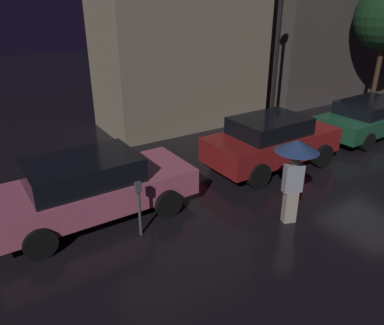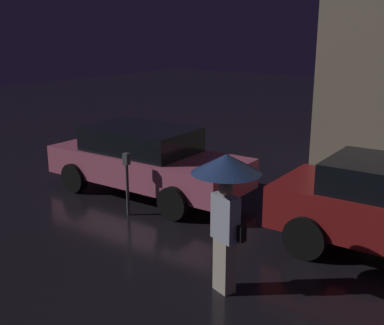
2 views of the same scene
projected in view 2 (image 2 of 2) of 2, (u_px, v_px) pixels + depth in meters
name	position (u px, v px, depth m)	size (l,w,h in m)	color
parked_car_pink	(146.00, 159.00, 10.47)	(4.53, 1.97, 1.47)	#DB6684
pedestrian_with_umbrella	(226.00, 187.00, 6.27)	(0.92, 0.92, 1.95)	beige
parking_meter	(127.00, 177.00, 9.18)	(0.12, 0.10, 1.24)	#4C5154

